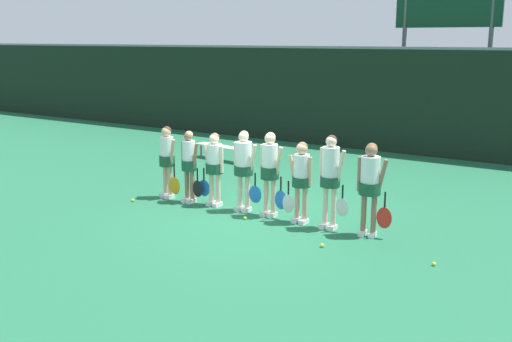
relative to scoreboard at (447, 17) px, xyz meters
name	(u,v)px	position (x,y,z in m)	size (l,w,h in m)	color
ground_plane	(256,215)	(-1.00, -9.38, -4.20)	(140.00, 140.00, 0.00)	#216642
fence_windscreen	(398,100)	(-1.00, -1.25, -2.53)	(60.00, 0.08, 3.31)	black
scoreboard	(447,17)	(0.00, 0.00, 0.00)	(3.28, 0.15, 5.45)	#515156
bench_courtside	(222,148)	(-4.95, -5.18, -3.83)	(1.90, 0.61, 0.43)	silver
player_0	(167,156)	(-3.42, -9.34, -3.23)	(0.64, 0.35, 1.65)	tan
player_1	(189,161)	(-2.77, -9.37, -3.28)	(0.61, 0.33, 1.60)	#8C664C
player_2	(214,163)	(-2.14, -9.28, -3.26)	(0.68, 0.39, 1.60)	beige
player_3	(244,164)	(-1.37, -9.28, -3.18)	(0.69, 0.40, 1.71)	beige
player_4	(270,167)	(-0.71, -9.31, -3.17)	(0.65, 0.37, 1.74)	beige
player_5	(301,175)	(0.02, -9.36, -3.24)	(0.64, 0.36, 1.62)	tan
player_6	(331,174)	(0.67, -9.40, -3.12)	(0.64, 0.38, 1.82)	beige
player_7	(370,181)	(1.47, -9.38, -3.16)	(0.68, 0.40, 1.74)	#8C664C
tennis_ball_0	(298,194)	(-1.04, -7.54, -4.17)	(0.07, 0.07, 0.07)	#CCE033
tennis_ball_1	(434,264)	(2.94, -10.21, -4.17)	(0.07, 0.07, 0.07)	#CCE033
tennis_ball_2	(193,186)	(-3.58, -8.27, -4.17)	(0.07, 0.07, 0.07)	#CCE033
tennis_ball_3	(383,213)	(1.20, -7.93, -4.17)	(0.07, 0.07, 0.07)	#CCE033
tennis_ball_4	(133,200)	(-3.86, -10.04, -4.17)	(0.07, 0.07, 0.07)	#CCE033
tennis_ball_5	(283,194)	(-1.34, -7.72, -4.17)	(0.07, 0.07, 0.07)	#CCE033
tennis_ball_6	(322,245)	(1.04, -10.40, -4.17)	(0.07, 0.07, 0.07)	#CCE033
tennis_ball_7	(245,218)	(-1.00, -9.79, -4.17)	(0.07, 0.07, 0.07)	#CCE033
tennis_ball_8	(382,216)	(1.25, -8.18, -4.17)	(0.07, 0.07, 0.07)	#CCE033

